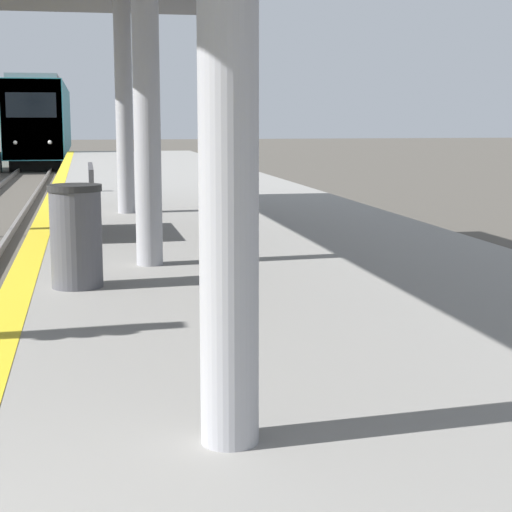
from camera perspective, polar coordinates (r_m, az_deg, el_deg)
The scene contains 3 objects.
train at distance 50.92m, azimuth -14.01°, elevation 8.70°, with size 2.74×22.09×4.47m.
trash_bin at distance 8.01m, azimuth -11.90°, elevation 1.32°, with size 0.49×0.49×0.95m.
bench at distance 11.65m, azimuth -11.51°, elevation 3.83°, with size 0.44×1.94×0.92m.
Camera 1 is at (2.30, -1.34, 2.45)m, focal length 60.00 mm.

